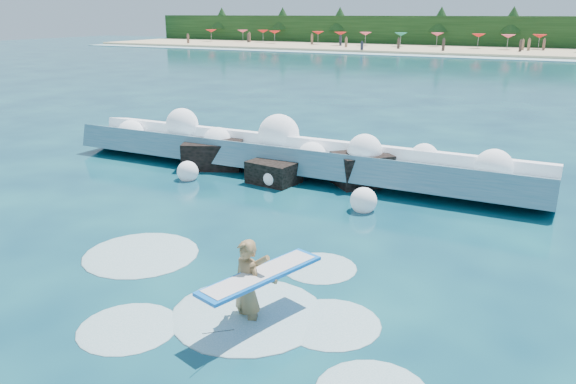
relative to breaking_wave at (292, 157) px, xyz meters
The scene contains 11 objects.
ground 7.79m from the breaking_wave, 80.73° to the right, with size 200.00×200.00×0.00m, color #082B42.
beach 70.34m from the breaking_wave, 88.98° to the left, with size 140.00×20.00×0.40m, color tan.
wet_band 59.35m from the breaking_wave, 88.79° to the left, with size 140.00×5.00×0.08m, color silver.
treeline 80.36m from the breaking_wave, 89.11° to the left, with size 140.00×4.00×5.00m, color black.
breaking_wave is the anchor object (origin of this frame).
rock_cluster 0.87m from the breaking_wave, 106.37° to the right, with size 8.10×3.05×1.23m.
surfer_with_board 10.49m from the breaking_wave, 67.45° to the right, with size 1.36×3.05×1.92m.
wave_spray 0.62m from the breaking_wave, 168.11° to the right, with size 15.39×4.68×2.01m.
surf_foam 9.68m from the breaking_wave, 71.68° to the right, with size 8.91×5.71×0.15m.
beach_umbrellas 72.87m from the breaking_wave, 88.71° to the left, with size 111.70×6.40×0.50m.
beachgoers 66.05m from the breaking_wave, 89.83° to the left, with size 109.97×11.01×1.90m.
Camera 1 is at (7.64, -9.98, 5.51)m, focal length 35.00 mm.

